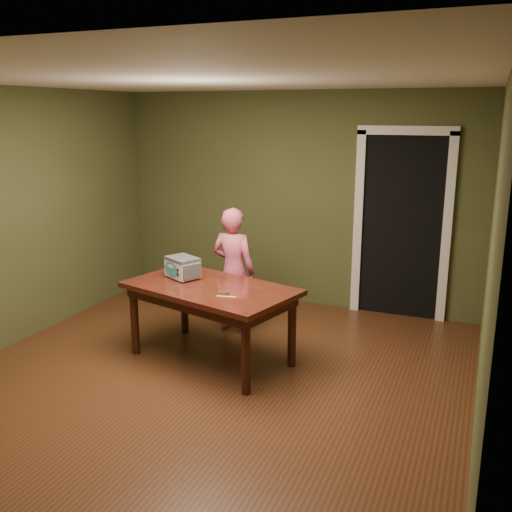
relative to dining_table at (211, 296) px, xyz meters
name	(u,v)px	position (x,y,z in m)	size (l,w,h in m)	color
floor	(203,384)	(0.16, -0.50, -0.65)	(5.00, 5.00, 0.00)	#543118
room_shell	(198,193)	(0.16, -0.50, 1.06)	(4.52, 5.02, 2.61)	#4B502A
doorway	(405,223)	(1.46, 2.28, 0.41)	(1.10, 0.66, 2.25)	black
dining_table	(211,296)	(0.00, 0.00, 0.00)	(1.78, 1.28, 0.75)	#39120D
toy_oven	(182,267)	(-0.37, 0.13, 0.21)	(0.40, 0.35, 0.21)	#4C4F54
baking_pan	(224,292)	(0.22, -0.16, 0.11)	(0.10, 0.10, 0.02)	silver
spatula	(226,297)	(0.29, -0.25, 0.10)	(0.18, 0.03, 0.01)	#F4CE6A
child	(234,270)	(-0.12, 0.78, 0.04)	(0.50, 0.33, 1.37)	#DB5A77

